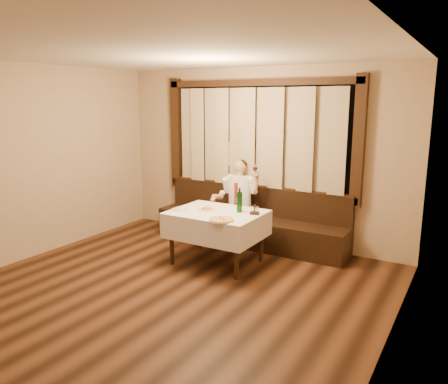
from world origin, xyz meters
The scene contains 10 objects.
room centered at (0.00, 0.97, 1.50)m, with size 5.01×6.01×2.81m.
banquette centered at (0.00, 2.72, 0.31)m, with size 3.20×0.61×0.94m.
dining_table centered at (0.00, 1.70, 0.65)m, with size 1.27×0.97×0.76m.
pizza centered at (0.31, 1.32, 0.77)m, with size 0.33×0.33×0.03m.
pasta_red centered at (-0.17, 1.69, 0.79)m, with size 0.24×0.24×0.08m.
pasta_cream centered at (-0.50, 1.51, 0.79)m, with size 0.23×0.23×0.08m.
green_bottle centered at (0.29, 1.83, 0.90)m, with size 0.08×0.08×0.35m.
table_wine_glass centered at (0.21, 1.93, 0.89)m, with size 0.07×0.07×0.18m.
cruet_caddy centered at (0.53, 1.82, 0.80)m, with size 0.14×0.10×0.13m.
seated_man centered at (-0.18, 2.64, 0.80)m, with size 0.73×0.55×1.36m.
Camera 1 is at (3.10, -3.34, 2.28)m, focal length 35.00 mm.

